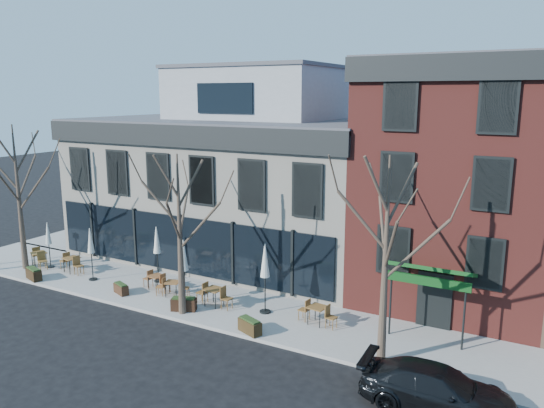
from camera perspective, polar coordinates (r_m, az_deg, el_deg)
The scene contains 24 objects.
ground at distance 28.84m, azimuth -9.47°, elevation -7.91°, with size 120.00×120.00×0.00m, color black.
sidewalk_front at distance 25.37m, azimuth -6.65°, elevation -10.43°, with size 33.50×4.70×0.15m, color gray.
sidewalk_side at distance 40.38m, azimuth -16.80°, elevation -2.45°, with size 4.50×12.00×0.15m, color gray.
corner_building at distance 31.64m, azimuth -3.97°, elevation 2.81°, with size 18.39×10.39×11.10m.
red_brick_building at distance 26.78m, azimuth 19.86°, elevation 2.49°, with size 8.20×11.78×11.18m.
tree_corner at distance 31.68m, azimuth -25.58°, elevation 0.82°, with size 3.93×3.98×7.92m.
tree_mid at distance 23.01m, azimuth -9.88°, elevation -3.09°, with size 3.50×3.55×7.04m.
tree_right at distance 18.85m, azimuth 12.14°, elevation -5.78°, with size 3.72×3.77×7.48m.
parked_sedan at distance 18.03m, azimuth 17.36°, elevation -18.48°, with size 1.94×4.76×1.38m, color black.
cafe_set_0 at distance 32.48m, azimuth -23.77°, elevation -5.30°, with size 1.91×1.18×0.99m.
cafe_set_1 at distance 30.85m, azimuth -20.75°, elevation -5.94°, with size 1.92×0.88×0.98m.
cafe_set_2 at distance 26.95m, azimuth -12.32°, elevation -8.06°, with size 1.74×0.77×0.90m.
cafe_set_3 at distance 26.02m, azimuth -10.65°, elevation -8.76°, with size 1.67×0.96×0.86m.
cafe_set_4 at distance 24.57m, azimuth -6.24°, elevation -9.70°, with size 1.92×0.81×1.00m.
cafe_set_5 at distance 22.69m, azimuth 4.91°, elevation -11.61°, with size 1.84×0.82×0.95m.
umbrella_0 at distance 31.72m, azimuth -22.95°, elevation -3.17°, with size 0.41×0.41×2.57m.
umbrella_1 at distance 28.77m, azimuth -18.93°, elevation -4.05°, with size 0.44×0.44×2.77m.
umbrella_2 at distance 27.59m, azimuth -12.28°, elevation -4.13°, with size 0.46×0.46×2.90m.
umbrella_3 at distance 24.45m, azimuth -9.47°, elevation -5.86°, with size 0.48×0.48×3.03m.
umbrella_4 at distance 23.13m, azimuth -0.76°, elevation -6.51°, with size 0.50×0.50×3.14m.
planter_0 at distance 30.42m, azimuth -24.25°, elevation -6.86°, with size 1.18×0.73×0.61m.
planter_1 at distance 26.92m, azimuth -15.93°, elevation -8.74°, with size 1.00×0.67×0.52m.
planter_2 at distance 24.32m, azimuth -9.47°, elevation -10.55°, with size 1.19×0.83×0.62m.
planter_3 at distance 21.94m, azimuth -2.40°, elevation -12.96°, with size 1.16×0.79×0.60m.
Camera 1 is at (17.03, -21.20, 9.60)m, focal length 35.00 mm.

